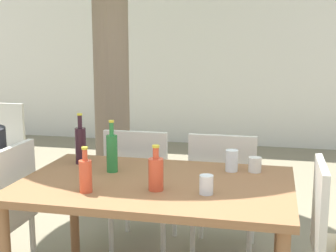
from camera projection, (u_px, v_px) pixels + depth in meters
cafe_building_wall at (232, 47)px, 6.56m from camera, size 10.00×0.08×2.80m
dining_table_front at (156, 195)px, 2.54m from camera, size 1.46×0.94×0.74m
patio_chair_2 at (140, 182)px, 3.30m from camera, size 0.44×0.44×0.89m
patio_chair_3 at (223, 188)px, 3.17m from camera, size 0.44×0.44×0.89m
wine_bottle_0 at (81, 144)px, 2.86m from camera, size 0.07×0.07×0.31m
soda_bottle_1 at (86, 175)px, 2.33m from camera, size 0.06×0.06×0.23m
soda_bottle_2 at (156, 173)px, 2.36m from camera, size 0.08×0.08×0.23m
green_bottle_3 at (112, 152)px, 2.68m from camera, size 0.06×0.06×0.30m
drinking_glass_0 at (255, 165)px, 2.70m from camera, size 0.08×0.08×0.09m
drinking_glass_1 at (206, 185)px, 2.31m from camera, size 0.07×0.07×0.10m
drinking_glass_2 at (232, 161)px, 2.71m from camera, size 0.07×0.07×0.13m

